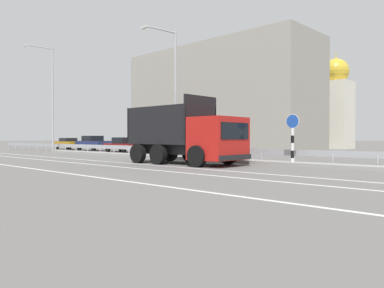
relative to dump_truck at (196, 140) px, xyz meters
The scene contains 16 objects.
ground_plane 3.82m from the dump_truck, 166.48° to the left, with size 320.00×320.00×0.00m, color #605E5B.
lane_strip_0 2.38m from the dump_truck, 115.46° to the right, with size 64.12×0.16×0.01m, color silver.
lane_strip_1 4.00m from the dump_truck, 103.23° to the right, with size 64.12×0.16×0.01m, color silver.
lane_strip_2 7.16m from the dump_truck, 97.07° to the right, with size 64.12×0.16×0.01m, color silver.
median_island 4.67m from the dump_truck, 140.83° to the left, with size 35.27×1.10×0.18m, color gray.
median_guardrail 5.13m from the dump_truck, 133.60° to the left, with size 64.12×0.09×0.78m.
dump_truck is the anchor object (origin of this frame).
median_road_sign 4.91m from the dump_truck, 35.53° to the left, with size 0.72×0.16×2.59m.
street_lamp_0 22.27m from the dump_truck, behind, with size 0.71×2.70×10.17m.
street_lamp_1 6.37m from the dump_truck, 149.48° to the left, with size 0.72×2.63×8.46m.
parked_car_0 29.63m from the dump_truck, 164.26° to the left, with size 4.40×1.93×1.36m.
parked_car_1 24.09m from the dump_truck, 160.90° to the left, with size 4.30×2.24×1.61m.
parked_car_2 18.47m from the dump_truck, 155.97° to the left, with size 4.12×1.84×1.43m.
parked_car_3 13.59m from the dump_truck, 146.24° to the left, with size 4.90×2.12×1.55m.
background_building_0 24.70m from the dump_truck, 126.70° to the left, with size 22.90×8.03×11.76m, color gray.
church_tower 33.26m from the dump_truck, 100.76° to the left, with size 3.60×3.60×12.22m.
Camera 1 is at (16.82, -15.08, 1.41)m, focal length 35.00 mm.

